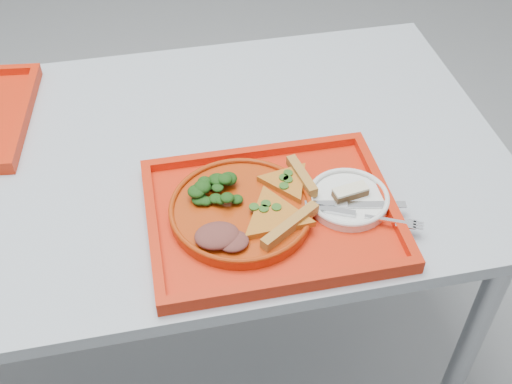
# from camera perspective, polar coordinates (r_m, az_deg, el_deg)

# --- Properties ---
(ground) EXTENTS (10.00, 10.00, 0.00)m
(ground) POSITION_cam_1_polar(r_m,az_deg,el_deg) (1.90, -9.05, -14.62)
(ground) COLOR #96989E
(ground) RESTS_ON ground
(table) EXTENTS (1.60, 0.80, 0.75)m
(table) POSITION_cam_1_polar(r_m,az_deg,el_deg) (1.37, -12.18, 0.09)
(table) COLOR #ABB3BF
(table) RESTS_ON ground
(tray_main) EXTENTS (0.45, 0.35, 0.01)m
(tray_main) POSITION_cam_1_polar(r_m,az_deg,el_deg) (1.18, 1.40, -2.20)
(tray_main) COLOR red
(tray_main) RESTS_ON table
(dinner_plate) EXTENTS (0.26, 0.26, 0.02)m
(dinner_plate) POSITION_cam_1_polar(r_m,az_deg,el_deg) (1.17, -1.34, -1.74)
(dinner_plate) COLOR #A8320B
(dinner_plate) RESTS_ON tray_main
(side_plate) EXTENTS (0.15, 0.15, 0.01)m
(side_plate) POSITION_cam_1_polar(r_m,az_deg,el_deg) (1.20, 8.18, -0.72)
(side_plate) COLOR white
(side_plate) RESTS_ON tray_main
(pizza_slice_a) EXTENTS (0.19, 0.20, 0.02)m
(pizza_slice_a) POSITION_cam_1_polar(r_m,az_deg,el_deg) (1.13, 1.68, -2.02)
(pizza_slice_a) COLOR gold
(pizza_slice_a) RESTS_ON dinner_plate
(pizza_slice_b) EXTENTS (0.13, 0.12, 0.02)m
(pizza_slice_b) POSITION_cam_1_polar(r_m,az_deg,el_deg) (1.20, 2.82, 1.07)
(pizza_slice_b) COLOR gold
(pizza_slice_b) RESTS_ON dinner_plate
(salad_heap) EXTENTS (0.08, 0.07, 0.04)m
(salad_heap) POSITION_cam_1_polar(r_m,az_deg,el_deg) (1.17, -3.59, 0.33)
(salad_heap) COLOR black
(salad_heap) RESTS_ON dinner_plate
(meat_portion) EXTENTS (0.08, 0.06, 0.02)m
(meat_portion) POSITION_cam_1_polar(r_m,az_deg,el_deg) (1.10, -3.48, -3.89)
(meat_portion) COLOR brown
(meat_portion) RESTS_ON dinner_plate
(dessert_bar) EXTENTS (0.07, 0.04, 0.02)m
(dessert_bar) POSITION_cam_1_polar(r_m,az_deg,el_deg) (1.19, 8.39, 0.00)
(dessert_bar) COLOR #52321B
(dessert_bar) RESTS_ON side_plate
(knife) EXTENTS (0.18, 0.05, 0.01)m
(knife) POSITION_cam_1_polar(r_m,az_deg,el_deg) (1.18, 8.84, -1.07)
(knife) COLOR silver
(knife) RESTS_ON side_plate
(fork) EXTENTS (0.18, 0.10, 0.01)m
(fork) POSITION_cam_1_polar(r_m,az_deg,el_deg) (1.16, 9.55, -2.08)
(fork) COLOR silver
(fork) RESTS_ON side_plate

